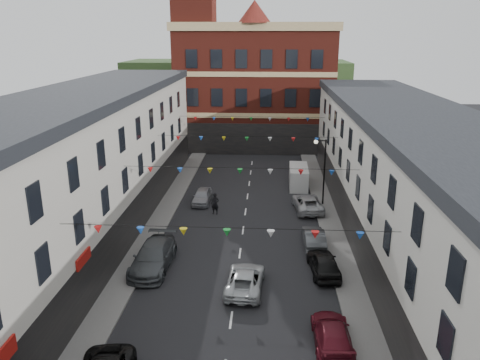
% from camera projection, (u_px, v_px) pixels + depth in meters
% --- Properties ---
extents(ground, '(160.00, 160.00, 0.00)m').
position_uv_depth(ground, '(236.00, 282.00, 28.81)').
color(ground, black).
rests_on(ground, ground).
extents(pavement_left, '(1.80, 64.00, 0.15)m').
position_uv_depth(pavement_left, '(135.00, 263.00, 31.09)').
color(pavement_left, '#605E5B').
rests_on(pavement_left, ground).
extents(pavement_right, '(1.80, 64.00, 0.15)m').
position_uv_depth(pavement_right, '(344.00, 269.00, 30.30)').
color(pavement_right, '#605E5B').
rests_on(pavement_right, ground).
extents(terrace_left, '(8.40, 56.00, 10.70)m').
position_uv_depth(terrace_left, '(47.00, 191.00, 28.84)').
color(terrace_left, beige).
rests_on(terrace_left, ground).
extents(terrace_right, '(8.40, 56.00, 9.70)m').
position_uv_depth(terrace_right, '(435.00, 207.00, 27.65)').
color(terrace_right, beige).
rests_on(terrace_right, ground).
extents(civic_building, '(20.60, 13.30, 18.50)m').
position_uv_depth(civic_building, '(255.00, 85.00, 62.55)').
color(civic_building, maroon).
rests_on(civic_building, ground).
extents(clock_tower, '(5.60, 5.60, 30.00)m').
position_uv_depth(clock_tower, '(195.00, 32.00, 58.14)').
color(clock_tower, maroon).
rests_on(clock_tower, ground).
extents(distant_hill, '(40.00, 14.00, 10.00)m').
position_uv_depth(distant_hill, '(237.00, 89.00, 86.63)').
color(distant_hill, '#2D4822').
rests_on(distant_hill, ground).
extents(street_lamp, '(1.10, 0.36, 6.00)m').
position_uv_depth(street_lamp, '(322.00, 163.00, 40.62)').
color(street_lamp, black).
rests_on(street_lamp, ground).
extents(car_left_d, '(2.44, 5.70, 1.64)m').
position_uv_depth(car_left_d, '(153.00, 257.00, 30.33)').
color(car_left_d, '#45494D').
rests_on(car_left_d, ground).
extents(car_left_e, '(1.63, 3.81, 1.28)m').
position_uv_depth(car_left_e, '(202.00, 196.00, 42.19)').
color(car_left_e, '#919299').
rests_on(car_left_e, ground).
extents(car_right_c, '(1.82, 4.43, 1.28)m').
position_uv_depth(car_right_c, '(332.00, 334.00, 22.76)').
color(car_right_c, maroon).
rests_on(car_right_c, ground).
extents(car_right_d, '(2.02, 4.33, 1.43)m').
position_uv_depth(car_right_d, '(324.00, 263.00, 29.66)').
color(car_right_d, black).
rests_on(car_right_d, ground).
extents(car_right_e, '(1.50, 4.10, 1.34)m').
position_uv_depth(car_right_e, '(314.00, 238.00, 33.45)').
color(car_right_e, '#4A4D51').
rests_on(car_right_e, ground).
extents(car_right_f, '(2.72, 5.05, 1.35)m').
position_uv_depth(car_right_f, '(307.00, 203.00, 40.40)').
color(car_right_f, '#ADAEB1').
rests_on(car_right_f, ground).
extents(moving_car, '(2.40, 4.72, 1.28)m').
position_uv_depth(moving_car, '(245.00, 279.00, 27.86)').
color(moving_car, '#B3B7BB').
rests_on(moving_car, ground).
extents(white_van, '(1.90, 4.66, 2.04)m').
position_uv_depth(white_van, '(299.00, 177.00, 46.63)').
color(white_van, silver).
rests_on(white_van, ground).
extents(pedestrian, '(0.76, 0.58, 1.86)m').
position_uv_depth(pedestrian, '(215.00, 204.00, 39.48)').
color(pedestrian, black).
rests_on(pedestrian, ground).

